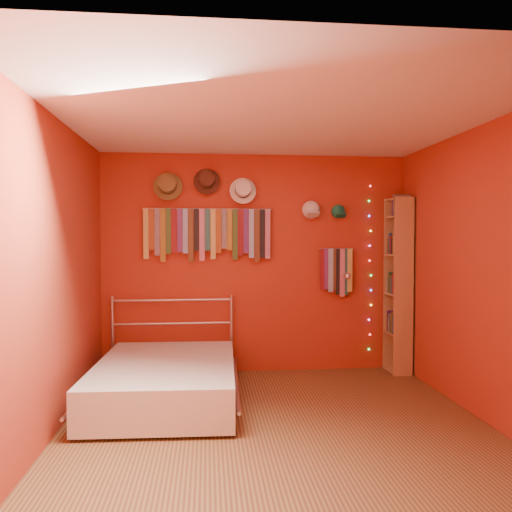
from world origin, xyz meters
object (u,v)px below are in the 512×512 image
object	(u,v)px
tie_rack	(208,231)
bed	(166,380)
reading_lamp	(347,276)
bookshelf	(402,284)

from	to	relation	value
tie_rack	bed	size ratio (longest dim) A/B	0.77
tie_rack	reading_lamp	bearing A→B (deg)	-6.38
tie_rack	bookshelf	size ratio (longest dim) A/B	0.72
tie_rack	reading_lamp	size ratio (longest dim) A/B	4.68
reading_lamp	bookshelf	size ratio (longest dim) A/B	0.15
bed	bookshelf	bearing A→B (deg)	19.52
tie_rack	bed	world-z (taller)	tie_rack
bookshelf	bed	bearing A→B (deg)	-162.51
reading_lamp	bookshelf	world-z (taller)	bookshelf
bookshelf	bed	size ratio (longest dim) A/B	1.06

